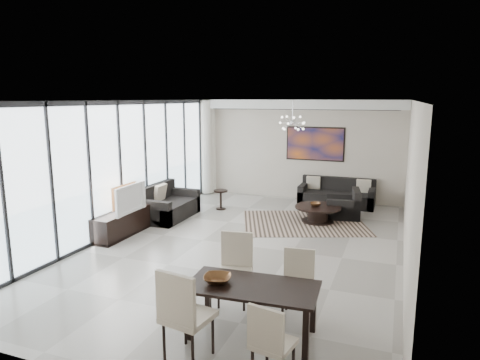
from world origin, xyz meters
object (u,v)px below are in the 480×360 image
at_px(sofa_main, 337,196).
at_px(dining_table, 252,292).
at_px(coffee_table, 318,213).
at_px(tv_console, 123,223).
at_px(television, 127,198).

height_order(sofa_main, dining_table, sofa_main).
height_order(coffee_table, sofa_main, sofa_main).
bearing_deg(tv_console, dining_table, -35.61).
height_order(sofa_main, tv_console, sofa_main).
xyz_separation_m(sofa_main, television, (-3.83, -4.38, 0.59)).
distance_m(coffee_table, tv_console, 4.54).
height_order(television, dining_table, television).
bearing_deg(coffee_table, sofa_main, 84.16).
bearing_deg(coffee_table, dining_table, -88.19).
xyz_separation_m(coffee_table, tv_console, (-3.80, -2.49, 0.05)).
bearing_deg(television, coffee_table, -55.84).
relative_size(tv_console, dining_table, 1.03).
bearing_deg(coffee_table, tv_console, -146.84).
bearing_deg(tv_console, sofa_main, 47.27).
bearing_deg(dining_table, television, 143.79).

